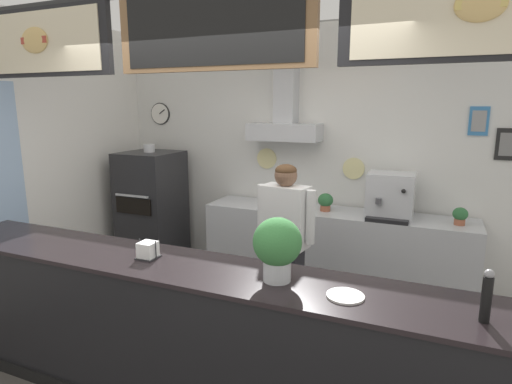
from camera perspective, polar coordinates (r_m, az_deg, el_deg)
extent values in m
plane|color=#514C47|center=(3.69, -3.91, -22.33)|extent=(6.06, 6.06, 0.00)
cube|color=gray|center=(5.17, 7.22, 5.24)|extent=(5.05, 0.12, 2.98)
cube|color=silver|center=(5.11, 7.02, 5.17)|extent=(5.01, 0.01, 2.94)
cylinder|color=black|center=(5.99, -12.72, 10.22)|extent=(0.29, 0.02, 0.29)
cylinder|color=white|center=(5.98, -12.79, 10.21)|extent=(0.27, 0.01, 0.27)
cube|color=black|center=(5.95, -12.51, 10.48)|extent=(0.09, 0.01, 0.07)
cylinder|color=beige|center=(5.27, 1.44, 4.52)|extent=(0.25, 0.02, 0.25)
cylinder|color=beige|center=(4.99, 12.97, 3.09)|extent=(0.25, 0.02, 0.25)
cube|color=black|center=(4.92, 30.85, 5.51)|extent=(0.24, 0.02, 0.32)
cube|color=slate|center=(4.91, 30.87, 5.50)|extent=(0.17, 0.01, 0.23)
cube|color=teal|center=(4.87, 27.74, 8.43)|extent=(0.18, 0.02, 0.29)
cube|color=gray|center=(4.86, 27.75, 8.43)|extent=(0.13, 0.01, 0.21)
cube|color=#B7BABF|center=(5.00, 3.84, 8.04)|extent=(0.85, 0.34, 0.20)
cube|color=#B7BABF|center=(5.05, 4.14, 15.35)|extent=(0.24, 0.24, 1.08)
cube|color=black|center=(3.95, -27.13, 17.41)|extent=(1.43, 0.05, 0.52)
cube|color=beige|center=(3.94, -27.45, 17.42)|extent=(1.29, 0.01, 0.46)
ellipsoid|color=#E5BC70|center=(3.93, -27.61, 17.60)|extent=(0.28, 0.04, 0.20)
cube|color=#B74233|center=(3.93, -27.70, 17.61)|extent=(0.27, 0.01, 0.05)
cube|color=olive|center=(2.97, -6.03, 20.90)|extent=(1.43, 0.05, 0.52)
cube|color=black|center=(2.94, -6.31, 20.97)|extent=(1.29, 0.01, 0.46)
cube|color=black|center=(2.61, 27.85, 20.95)|extent=(1.43, 0.05, 0.52)
cube|color=beige|center=(2.58, 27.89, 21.06)|extent=(1.29, 0.01, 0.46)
ellipsoid|color=#E5BC70|center=(2.57, 27.94, 21.39)|extent=(0.25, 0.04, 0.17)
cube|color=#E5C666|center=(2.56, 27.96, 21.42)|extent=(0.23, 0.01, 0.04)
cube|color=black|center=(3.09, -8.14, -18.94)|extent=(4.25, 0.57, 0.99)
cube|color=black|center=(2.86, -8.44, -10.11)|extent=(4.34, 0.60, 0.03)
cube|color=#B7BABF|center=(4.92, 10.33, -7.65)|extent=(2.95, 0.59, 0.90)
cube|color=#929499|center=(5.02, 10.21, -10.74)|extent=(2.81, 0.54, 0.02)
cube|color=#232326|center=(5.66, -13.75, -2.20)|extent=(0.68, 0.71, 1.47)
cube|color=black|center=(5.36, -16.15, -1.82)|extent=(0.51, 0.02, 0.20)
cube|color=silver|center=(5.31, -16.35, -0.50)|extent=(0.48, 0.02, 0.02)
cylinder|color=silver|center=(5.53, -14.15, 5.73)|extent=(0.14, 0.14, 0.10)
cube|color=#232328|center=(4.00, 3.81, -12.76)|extent=(0.33, 0.24, 0.81)
cube|color=white|center=(3.77, 3.95, -3.27)|extent=(0.44, 0.28, 0.55)
cylinder|color=white|center=(3.66, 7.33, -3.36)|extent=(0.08, 0.08, 0.47)
cylinder|color=white|center=(3.88, 0.78, -2.39)|extent=(0.08, 0.08, 0.47)
sphere|color=brown|center=(3.70, 4.03, 2.22)|extent=(0.20, 0.20, 0.20)
ellipsoid|color=#4C331E|center=(3.69, 4.04, 2.90)|extent=(0.19, 0.19, 0.11)
cube|color=silver|center=(4.63, 17.61, -0.44)|extent=(0.46, 0.36, 0.47)
cylinder|color=#4C4C51|center=(4.44, 16.11, -1.17)|extent=(0.06, 0.06, 0.06)
cube|color=black|center=(4.47, 17.14, -3.70)|extent=(0.42, 0.10, 0.04)
sphere|color=black|center=(4.41, 19.21, 0.11)|extent=(0.04, 0.04, 0.04)
cylinder|color=#9E563D|center=(4.65, 25.65, -3.63)|extent=(0.10, 0.10, 0.06)
ellipsoid|color=#2D6638|center=(4.63, 25.74, -2.67)|extent=(0.14, 0.14, 0.13)
cylinder|color=#9E563D|center=(4.79, 9.28, -2.14)|extent=(0.11, 0.11, 0.06)
ellipsoid|color=#2D6638|center=(4.77, 9.32, -1.08)|extent=(0.17, 0.17, 0.15)
cube|color=#262628|center=(3.06, -14.27, -8.48)|extent=(0.13, 0.13, 0.01)
cylinder|color=#262628|center=(3.08, -15.32, -7.22)|extent=(0.01, 0.01, 0.13)
cylinder|color=#262628|center=(3.00, -13.30, -7.62)|extent=(0.01, 0.01, 0.13)
cube|color=white|center=(3.05, -14.32, -7.53)|extent=(0.11, 0.11, 0.11)
cylinder|color=black|center=(2.39, 28.52, -12.59)|extent=(0.05, 0.05, 0.23)
sphere|color=gray|center=(2.35, 28.84, -9.60)|extent=(0.04, 0.04, 0.04)
cylinder|color=white|center=(2.46, 11.90, -13.50)|extent=(0.21, 0.21, 0.01)
cylinder|color=silver|center=(2.60, 2.85, -10.33)|extent=(0.17, 0.17, 0.14)
cylinder|color=gray|center=(2.61, 2.84, -11.25)|extent=(0.16, 0.16, 0.05)
ellipsoid|color=#387A3D|center=(2.54, 2.89, -6.70)|extent=(0.29, 0.29, 0.29)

